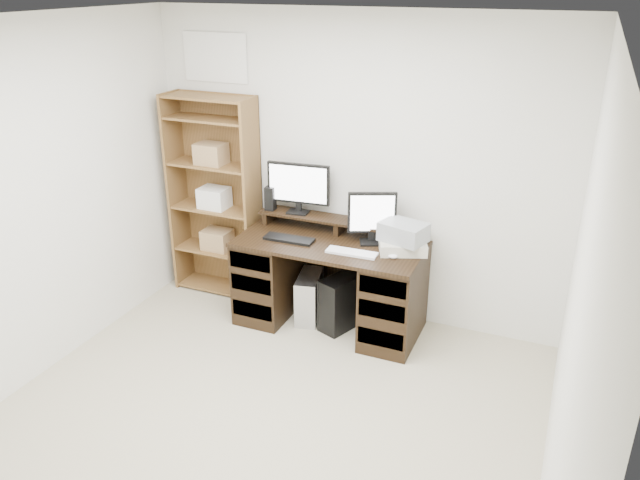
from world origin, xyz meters
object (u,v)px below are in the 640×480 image
Objects in this scene: monitor_small at (372,216)px; printer at (403,246)px; tower_silver at (309,297)px; monitor_wide at (298,185)px; tower_black at (345,301)px; desk at (330,282)px; bookshelf at (216,195)px.

printer is at bearing -37.36° from monitor_small.
monitor_wide is at bearing 119.71° from tower_silver.
printer is 0.71× the size of tower_black.
monitor_small is (0.68, -0.11, -0.13)m from monitor_wide.
desk is 3.02× the size of tower_black.
desk is 2.81× the size of monitor_wide.
desk is at bearing 163.47° from printer.
monitor_wide is 1.34× the size of tower_silver.
bookshelf is at bearing 175.27° from monitor_wide.
monitor_wide is 0.70m from monitor_small.
monitor_wide is 0.30× the size of bookshelf.
printer is 0.73m from tower_black.
bookshelf is (-1.30, 0.19, 0.69)m from tower_black.
tower_silver is 0.32m from tower_black.
monitor_small is at bearing -1.43° from tower_silver.
tower_black is at bearing -8.16° from bookshelf.
tower_silver is at bearing -10.88° from bookshelf.
tower_black is at bearing 161.54° from printer.
tower_black is at bearing -27.29° from monitor_wide.
desk is 3.75× the size of tower_silver.
bookshelf reaches higher than tower_black.
monitor_small is (0.30, 0.12, 0.59)m from desk.
monitor_wide is 1.03m from tower_black.
desk is at bearing 178.48° from monitor_small.
desk is 0.67m from monitor_small.
printer is (0.58, 0.05, 0.40)m from desk.
tower_silver is (-0.78, -0.03, -0.59)m from printer.
monitor_small is 0.34m from printer.
printer is 0.20× the size of bookshelf.
monitor_wide is 1.02m from printer.
desk is 3.59× the size of monitor_small.
monitor_wide reaches higher than tower_silver.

